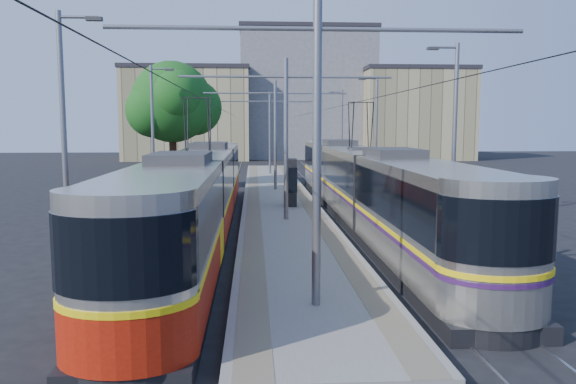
{
  "coord_description": "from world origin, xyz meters",
  "views": [
    {
      "loc": [
        -1.41,
        -16.5,
        4.39
      ],
      "look_at": [
        0.04,
        7.21,
        1.6
      ],
      "focal_mm": 35.0,
      "sensor_mm": 36.0,
      "label": 1
    }
  ],
  "objects": [
    {
      "name": "tree",
      "position": [
        -6.53,
        22.34,
        5.91
      ],
      "size": [
        6.02,
        5.56,
        8.74
      ],
      "color": "#382314",
      "rests_on": "ground"
    },
    {
      "name": "street_lamps",
      "position": [
        -0.0,
        21.0,
        4.18
      ],
      "size": [
        15.18,
        38.22,
        8.0
      ],
      "color": "slate",
      "rests_on": "ground"
    },
    {
      "name": "platform",
      "position": [
        0.0,
        17.0,
        0.15
      ],
      "size": [
        4.0,
        50.0,
        0.3
      ],
      "primitive_type": "cube",
      "color": "gray",
      "rests_on": "ground"
    },
    {
      "name": "track_arrow",
      "position": [
        -3.6,
        -3.0,
        0.01
      ],
      "size": [
        1.2,
        5.0,
        0.01
      ],
      "primitive_type": "cube",
      "color": "silver",
      "rests_on": "ground"
    },
    {
      "name": "tram_right",
      "position": [
        3.6,
        9.74,
        1.86
      ],
      "size": [
        2.43,
        32.0,
        5.5
      ],
      "color": "black",
      "rests_on": "ground"
    },
    {
      "name": "shelter",
      "position": [
        0.47,
        12.2,
        1.58
      ],
      "size": [
        0.73,
        1.13,
        2.44
      ],
      "rotation": [
        0.0,
        0.0,
        -0.05
      ],
      "color": "black",
      "rests_on": "platform"
    },
    {
      "name": "catenary",
      "position": [
        0.0,
        14.15,
        4.52
      ],
      "size": [
        9.2,
        70.0,
        7.0
      ],
      "color": "slate",
      "rests_on": "platform"
    },
    {
      "name": "building_centre",
      "position": [
        6.0,
        64.0,
        8.84
      ],
      "size": [
        18.36,
        14.28,
        17.66
      ],
      "color": "gray",
      "rests_on": "ground"
    },
    {
      "name": "building_left",
      "position": [
        -10.0,
        60.0,
        6.04
      ],
      "size": [
        16.32,
        12.24,
        12.06
      ],
      "color": "tan",
      "rests_on": "ground"
    },
    {
      "name": "ground",
      "position": [
        0.0,
        0.0,
        0.0
      ],
      "size": [
        160.0,
        160.0,
        0.0
      ],
      "primitive_type": "plane",
      "color": "black",
      "rests_on": "ground"
    },
    {
      "name": "tactile_strip_right",
      "position": [
        1.45,
        17.0,
        0.3
      ],
      "size": [
        0.7,
        50.0,
        0.01
      ],
      "primitive_type": "cube",
      "color": "gray",
      "rests_on": "platform"
    },
    {
      "name": "rails",
      "position": [
        0.0,
        17.0,
        0.02
      ],
      "size": [
        8.71,
        70.0,
        0.03
      ],
      "color": "gray",
      "rests_on": "ground"
    },
    {
      "name": "building_right",
      "position": [
        20.0,
        58.0,
        6.02
      ],
      "size": [
        14.28,
        10.2,
        12.01
      ],
      "color": "tan",
      "rests_on": "ground"
    },
    {
      "name": "tram_left",
      "position": [
        -3.6,
        5.93,
        1.71
      ],
      "size": [
        2.43,
        27.7,
        5.5
      ],
      "color": "black",
      "rests_on": "ground"
    },
    {
      "name": "tactile_strip_left",
      "position": [
        -1.45,
        17.0,
        0.3
      ],
      "size": [
        0.7,
        50.0,
        0.01
      ],
      "primitive_type": "cube",
      "color": "gray",
      "rests_on": "platform"
    }
  ]
}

